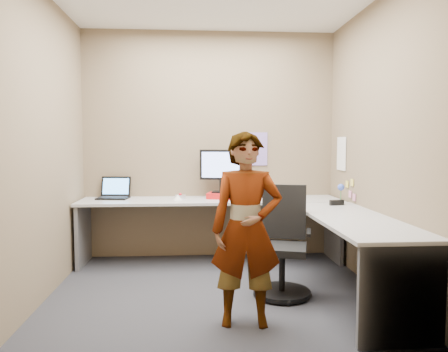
{
  "coord_description": "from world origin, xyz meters",
  "views": [
    {
      "loc": [
        -0.2,
        -3.97,
        1.37
      ],
      "look_at": [
        0.1,
        0.25,
        1.05
      ],
      "focal_mm": 35.0,
      "sensor_mm": 36.0,
      "label": 1
    }
  ],
  "objects": [
    {
      "name": "calendar_white",
      "position": [
        1.49,
        0.9,
        1.25
      ],
      "size": [
        0.01,
        0.28,
        0.38
      ],
      "primitive_type": "cube",
      "color": "white",
      "rests_on": "wall_right"
    },
    {
      "name": "office_chair",
      "position": [
        0.6,
        -0.14,
        0.4
      ],
      "size": [
        0.55,
        0.53,
        0.97
      ],
      "rotation": [
        0.0,
        0.0,
        -0.27
      ],
      "color": "black",
      "rests_on": "ground"
    },
    {
      "name": "trackball_mouse",
      "position": [
        -0.35,
        1.03,
        0.76
      ],
      "size": [
        0.12,
        0.08,
        0.07
      ],
      "color": "#B7B7BC",
      "rests_on": "desk"
    },
    {
      "name": "wall_left",
      "position": [
        -1.5,
        0.0,
        1.35
      ],
      "size": [
        0.0,
        2.7,
        2.7
      ],
      "primitive_type": "plane",
      "rotation": [
        1.57,
        0.0,
        1.57
      ],
      "color": "#756448",
      "rests_on": "ground"
    },
    {
      "name": "origami",
      "position": [
        -0.38,
        0.94,
        0.76
      ],
      "size": [
        0.1,
        0.1,
        0.06
      ],
      "primitive_type": "cone",
      "color": "white",
      "rests_on": "desk"
    },
    {
      "name": "stapler",
      "position": [
        1.28,
        0.4,
        0.76
      ],
      "size": [
        0.15,
        0.07,
        0.05
      ],
      "primitive_type": "cube",
      "rotation": [
        0.0,
        0.0,
        0.19
      ],
      "color": "black",
      "rests_on": "desk"
    },
    {
      "name": "laptop",
      "position": [
        -1.12,
        1.14,
        0.79
      ],
      "size": [
        0.38,
        0.32,
        0.25
      ],
      "rotation": [
        0.0,
        0.0,
        -0.11
      ],
      "color": "black",
      "rests_on": "desk"
    },
    {
      "name": "ground",
      "position": [
        0.0,
        0.0,
        0.0
      ],
      "size": [
        3.0,
        3.0,
        0.0
      ],
      "primitive_type": "plane",
      "color": "#26262B",
      "rests_on": "ground"
    },
    {
      "name": "wall_right",
      "position": [
        1.5,
        0.0,
        1.35
      ],
      "size": [
        0.0,
        2.7,
        2.7
      ],
      "primitive_type": "plane",
      "rotation": [
        1.57,
        0.0,
        -1.57
      ],
      "color": "#756448",
      "rests_on": "ground"
    },
    {
      "name": "person",
      "position": [
        0.19,
        -0.77,
        0.73
      ],
      "size": [
        0.55,
        0.39,
        1.46
      ],
      "primitive_type": "imported",
      "rotation": [
        0.0,
        0.0,
        -0.07
      ],
      "color": "#999399",
      "rests_on": "ground"
    },
    {
      "name": "calendar_purple",
      "position": [
        0.55,
        1.29,
        1.3
      ],
      "size": [
        0.3,
        0.01,
        0.4
      ],
      "primitive_type": "cube",
      "color": "#846BB7",
      "rests_on": "wall_back"
    },
    {
      "name": "sticky_note_b",
      "position": [
        1.49,
        0.6,
        0.82
      ],
      "size": [
        0.01,
        0.07,
        0.07
      ],
      "primitive_type": "cube",
      "color": "pink",
      "rests_on": "wall_right"
    },
    {
      "name": "desk",
      "position": [
        0.44,
        0.39,
        0.59
      ],
      "size": [
        2.98,
        2.58,
        0.73
      ],
      "color": "#A4A4A4",
      "rests_on": "ground"
    },
    {
      "name": "paper_ream",
      "position": [
        0.13,
        1.04,
        0.76
      ],
      "size": [
        0.38,
        0.32,
        0.07
      ],
      "primitive_type": "cube",
      "rotation": [
        0.0,
        0.0,
        -0.27
      ],
      "color": "red",
      "rests_on": "desk"
    },
    {
      "name": "sticky_note_d",
      "position": [
        1.49,
        0.7,
        0.92
      ],
      "size": [
        0.01,
        0.07,
        0.07
      ],
      "primitive_type": "cube",
      "color": "#F2E059",
      "rests_on": "wall_right"
    },
    {
      "name": "sticky_note_a",
      "position": [
        1.49,
        0.55,
        0.95
      ],
      "size": [
        0.01,
        0.07,
        0.07
      ],
      "primitive_type": "cube",
      "color": "#F2E059",
      "rests_on": "wall_right"
    },
    {
      "name": "wall_back",
      "position": [
        0.0,
        1.3,
        1.35
      ],
      "size": [
        3.0,
        0.0,
        3.0
      ],
      "primitive_type": "plane",
      "rotation": [
        1.57,
        0.0,
        0.0
      ],
      "color": "#756448",
      "rests_on": "ground"
    },
    {
      "name": "flower",
      "position": [
        1.34,
        0.46,
        0.87
      ],
      "size": [
        0.07,
        0.07,
        0.22
      ],
      "color": "brown",
      "rests_on": "desk"
    },
    {
      "name": "sticky_note_c",
      "position": [
        1.49,
        0.48,
        0.8
      ],
      "size": [
        0.01,
        0.07,
        0.07
      ],
      "primitive_type": "cube",
      "color": "pink",
      "rests_on": "wall_right"
    },
    {
      "name": "monitor",
      "position": [
        0.13,
        1.06,
        1.09
      ],
      "size": [
        0.52,
        0.21,
        0.5
      ],
      "rotation": [
        0.0,
        0.0,
        -0.27
      ],
      "color": "black",
      "rests_on": "paper_ream"
    }
  ]
}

